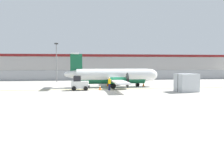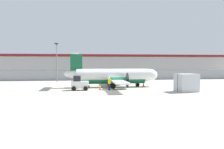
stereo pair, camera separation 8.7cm
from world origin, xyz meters
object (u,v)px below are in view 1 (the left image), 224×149
traffic_cone_far_right (107,84)px  apron_light_pole (56,59)px  traffic_cone_near_right (144,84)px  parked_car_0 (45,73)px  cargo_container (186,83)px  commuter_airplane (114,76)px  parked_car_2 (84,73)px  parked_car_4 (120,74)px  traffic_cone_far_left (100,87)px  parked_car_1 (61,73)px  ground_crew_worker (109,83)px  traffic_cone_near_left (79,86)px  parked_car_6 (154,74)px  parked_car_3 (98,73)px  parked_car_5 (133,73)px  baggage_tug (80,84)px

traffic_cone_far_right → apron_light_pole: 12.78m
traffic_cone_near_right → parked_car_0: size_ratio=0.15×
cargo_container → commuter_airplane: bearing=134.4°
parked_car_0 → parked_car_2: size_ratio=1.02×
parked_car_0 → parked_car_2: bearing=17.1°
traffic_cone_far_right → parked_car_4: (5.12, 19.17, 0.58)m
traffic_cone_far_left → apron_light_pole: size_ratio=0.09×
cargo_container → parked_car_1: 37.49m
ground_crew_worker → traffic_cone_near_left: (-3.98, 3.06, -0.64)m
parked_car_2 → parked_car_6: (17.19, -8.18, 0.00)m
parked_car_0 → parked_car_3: same height
commuter_airplane → traffic_cone_far_left: bearing=-128.4°
parked_car_1 → parked_car_3: same height
traffic_cone_near_left → parked_car_5: 31.11m
baggage_tug → parked_car_5: (13.87, 30.26, 0.04)m
parked_car_3 → apron_light_pole: apron_light_pole is taller
parked_car_0 → parked_car_1: same height
traffic_cone_far_right → parked_car_5: (9.77, 25.75, 0.58)m
parked_car_2 → baggage_tug: bearing=87.7°
cargo_container → baggage_tug: bearing=159.2°
traffic_cone_near_left → apron_light_pole: (-4.38, 10.53, 3.99)m
parked_car_1 → apron_light_pole: (0.87, -16.46, 3.41)m
traffic_cone_near_right → ground_crew_worker: bearing=-143.5°
traffic_cone_near_left → parked_car_0: size_ratio=0.15×
apron_light_pole → parked_car_5: bearing=43.1°
traffic_cone_near_right → parked_car_5: (4.33, 26.58, 0.58)m
traffic_cone_far_right → parked_car_6: 23.52m
baggage_tug → traffic_cone_far_left: baggage_tug is taller
commuter_airplane → parked_car_1: bearing=110.4°
parked_car_4 → baggage_tug: bearing=69.2°
ground_crew_worker → parked_car_1: size_ratio=0.39×
apron_light_pole → parked_car_3: bearing=65.1°
apron_light_pole → parked_car_2: bearing=74.8°
baggage_tug → parked_car_5: bearing=68.4°
commuter_airplane → parked_car_1: 28.24m
traffic_cone_far_left → parked_car_6: 27.94m
parked_car_2 → parked_car_0: bearing=12.1°
cargo_container → parked_car_3: size_ratio=0.61×
baggage_tug → traffic_cone_far_right: bearing=50.7°
ground_crew_worker → traffic_cone_near_left: bearing=-57.3°
parked_car_3 → baggage_tug: bearing=-103.8°
traffic_cone_near_right → traffic_cone_far_left: (-6.89, -3.54, 0.00)m
parked_car_4 → parked_car_5: 8.06m
traffic_cone_far_right → apron_light_pole: size_ratio=0.09×
cargo_container → traffic_cone_near_right: cargo_container is taller
traffic_cone_far_right → parked_car_3: size_ratio=0.15×
traffic_cone_far_right → parked_car_0: size_ratio=0.15×
traffic_cone_far_left → parked_car_0: bearing=112.7°
traffic_cone_far_left → parked_car_6: size_ratio=0.15×
traffic_cone_far_left → traffic_cone_far_right: bearing=71.7°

